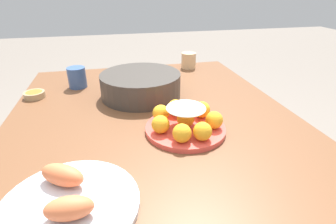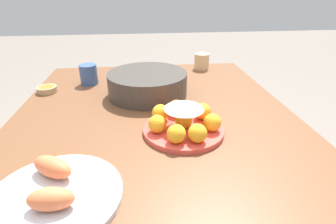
{
  "view_description": "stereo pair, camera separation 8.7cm",
  "coord_description": "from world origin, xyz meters",
  "px_view_note": "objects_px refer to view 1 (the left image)",
  "views": [
    {
      "loc": [
        -0.83,
        0.13,
        1.16
      ],
      "look_at": [
        -0.07,
        -0.04,
        0.78
      ],
      "focal_mm": 28.0,
      "sensor_mm": 36.0,
      "label": 1
    },
    {
      "loc": [
        -0.84,
        0.04,
        1.16
      ],
      "look_at": [
        -0.07,
        -0.04,
        0.78
      ],
      "focal_mm": 28.0,
      "sensor_mm": 36.0,
      "label": 2
    }
  ],
  "objects_px": {
    "dining_table": "(153,137)",
    "seafood_platter": "(68,201)",
    "cup_near": "(189,60)",
    "cup_far": "(77,77)",
    "serving_bowl": "(141,84)",
    "sauce_bowl": "(34,95)",
    "cake_plate": "(185,122)"
  },
  "relations": [
    {
      "from": "dining_table",
      "to": "seafood_platter",
      "type": "bearing_deg",
      "value": 147.5
    },
    {
      "from": "cake_plate",
      "to": "cup_near",
      "type": "height_order",
      "value": "cake_plate"
    },
    {
      "from": "sauce_bowl",
      "to": "cup_near",
      "type": "distance_m",
      "value": 0.79
    },
    {
      "from": "cake_plate",
      "to": "sauce_bowl",
      "type": "bearing_deg",
      "value": 53.17
    },
    {
      "from": "serving_bowl",
      "to": "dining_table",
      "type": "bearing_deg",
      "value": -175.21
    },
    {
      "from": "dining_table",
      "to": "cup_near",
      "type": "bearing_deg",
      "value": -28.9
    },
    {
      "from": "sauce_bowl",
      "to": "cup_near",
      "type": "xyz_separation_m",
      "value": [
        0.27,
        -0.74,
        0.03
      ]
    },
    {
      "from": "sauce_bowl",
      "to": "cup_far",
      "type": "bearing_deg",
      "value": -62.04
    },
    {
      "from": "dining_table",
      "to": "sauce_bowl",
      "type": "bearing_deg",
      "value": 59.48
    },
    {
      "from": "cake_plate",
      "to": "serving_bowl",
      "type": "relative_size",
      "value": 0.78
    },
    {
      "from": "sauce_bowl",
      "to": "cup_near",
      "type": "bearing_deg",
      "value": -70.31
    },
    {
      "from": "serving_bowl",
      "to": "cup_near",
      "type": "distance_m",
      "value": 0.46
    },
    {
      "from": "serving_bowl",
      "to": "seafood_platter",
      "type": "distance_m",
      "value": 0.62
    },
    {
      "from": "cake_plate",
      "to": "sauce_bowl",
      "type": "height_order",
      "value": "cake_plate"
    },
    {
      "from": "sauce_bowl",
      "to": "serving_bowl",
      "type": "bearing_deg",
      "value": -99.78
    },
    {
      "from": "seafood_platter",
      "to": "cup_near",
      "type": "relative_size",
      "value": 3.52
    },
    {
      "from": "cake_plate",
      "to": "sauce_bowl",
      "type": "relative_size",
      "value": 3.1
    },
    {
      "from": "serving_bowl",
      "to": "cup_far",
      "type": "bearing_deg",
      "value": 58.58
    },
    {
      "from": "dining_table",
      "to": "seafood_platter",
      "type": "height_order",
      "value": "seafood_platter"
    },
    {
      "from": "cake_plate",
      "to": "serving_bowl",
      "type": "height_order",
      "value": "serving_bowl"
    },
    {
      "from": "seafood_platter",
      "to": "cup_far",
      "type": "xyz_separation_m",
      "value": [
        0.74,
        0.04,
        0.03
      ]
    },
    {
      "from": "cake_plate",
      "to": "seafood_platter",
      "type": "relative_size",
      "value": 0.87
    },
    {
      "from": "cake_plate",
      "to": "seafood_platter",
      "type": "height_order",
      "value": "cake_plate"
    },
    {
      "from": "dining_table",
      "to": "serving_bowl",
      "type": "bearing_deg",
      "value": 4.79
    },
    {
      "from": "dining_table",
      "to": "seafood_platter",
      "type": "xyz_separation_m",
      "value": [
        -0.38,
        0.24,
        0.11
      ]
    },
    {
      "from": "cup_far",
      "to": "dining_table",
      "type": "bearing_deg",
      "value": -141.32
    },
    {
      "from": "seafood_platter",
      "to": "cup_near",
      "type": "bearing_deg",
      "value": -30.44
    },
    {
      "from": "dining_table",
      "to": "seafood_platter",
      "type": "relative_size",
      "value": 4.22
    },
    {
      "from": "sauce_bowl",
      "to": "seafood_platter",
      "type": "relative_size",
      "value": 0.28
    },
    {
      "from": "cup_far",
      "to": "serving_bowl",
      "type": "bearing_deg",
      "value": -121.42
    },
    {
      "from": "serving_bowl",
      "to": "seafood_platter",
      "type": "relative_size",
      "value": 1.11
    },
    {
      "from": "serving_bowl",
      "to": "sauce_bowl",
      "type": "bearing_deg",
      "value": 80.22
    }
  ]
}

